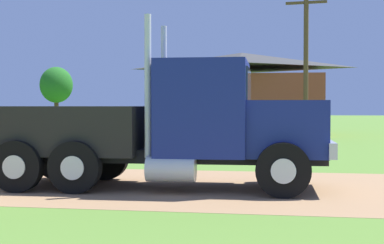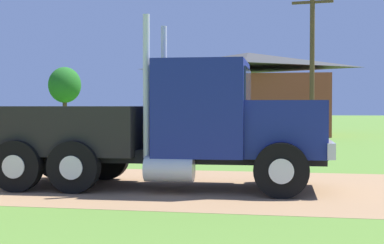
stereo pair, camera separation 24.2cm
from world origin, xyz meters
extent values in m
cube|color=black|center=(5.80, -0.25, 0.73)|extent=(7.44, 1.76, 0.28)
cube|color=navy|center=(8.66, -0.16, 1.33)|extent=(1.72, 2.04, 1.19)
cube|color=silver|center=(9.54, -0.13, 0.91)|extent=(0.23, 2.18, 0.32)
cube|color=navy|center=(6.89, -0.22, 1.75)|extent=(1.96, 2.33, 2.04)
cube|color=#2D3D4C|center=(7.85, -0.19, 2.16)|extent=(0.10, 1.89, 0.90)
cylinder|color=silver|center=(5.80, 0.64, 2.21)|extent=(0.14, 0.14, 2.95)
cylinder|color=silver|center=(5.86, -1.15, 2.21)|extent=(0.14, 0.14, 2.95)
cylinder|color=silver|center=(6.36, -1.23, 0.52)|extent=(1.02, 0.55, 0.52)
cube|color=black|center=(3.93, -0.32, 1.26)|extent=(3.33, 2.38, 1.06)
cylinder|color=black|center=(8.54, 0.97, 0.54)|extent=(1.10, 0.34, 1.09)
cylinder|color=silver|center=(8.54, 1.13, 0.54)|extent=(0.49, 0.06, 0.49)
cylinder|color=black|center=(8.62, -1.29, 0.54)|extent=(1.10, 0.34, 1.09)
cylinder|color=silver|center=(8.62, -1.45, 0.54)|extent=(0.49, 0.06, 0.49)
cylinder|color=black|center=(3.06, 0.79, 0.54)|extent=(1.10, 0.34, 1.09)
cylinder|color=silver|center=(3.06, 0.95, 0.54)|extent=(0.49, 0.06, 0.49)
cylinder|color=black|center=(3.14, -1.48, 0.54)|extent=(1.10, 0.34, 1.09)
cylinder|color=silver|center=(3.14, -1.64, 0.54)|extent=(0.49, 0.06, 0.49)
cylinder|color=black|center=(4.31, 0.83, 0.54)|extent=(1.10, 0.34, 1.09)
cylinder|color=silver|center=(4.31, 0.99, 0.54)|extent=(0.49, 0.06, 0.49)
cylinder|color=black|center=(4.39, -1.43, 0.54)|extent=(1.10, 0.34, 1.09)
cylinder|color=silver|center=(4.39, -1.59, 0.54)|extent=(0.49, 0.06, 0.49)
cube|color=brown|center=(5.67, 24.17, 1.85)|extent=(10.05, 7.68, 3.69)
pyramid|color=#363636|center=(5.67, 24.17, 4.69)|extent=(10.55, 8.06, 1.00)
cube|color=black|center=(4.37, 20.45, 1.10)|extent=(1.80, 0.14, 2.20)
cylinder|color=brown|center=(9.56, 19.19, 3.99)|extent=(0.26, 0.26, 7.97)
cube|color=brown|center=(9.56, 19.19, 7.37)|extent=(2.20, 0.41, 0.14)
cylinder|color=#513823|center=(-14.60, 42.55, 1.30)|extent=(0.44, 0.44, 2.60)
ellipsoid|color=#21651E|center=(-14.60, 42.55, 3.92)|extent=(3.30, 3.30, 3.63)
camera|label=1|loc=(8.76, -12.70, 1.80)|focal=54.12mm
camera|label=2|loc=(8.99, -12.66, 1.80)|focal=54.12mm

